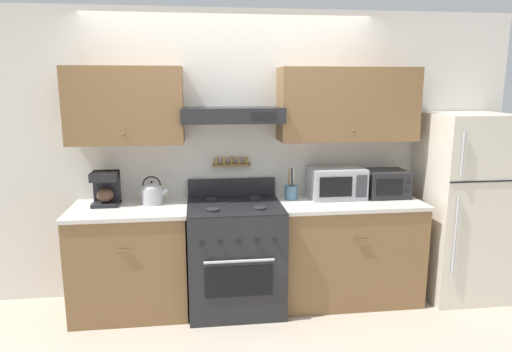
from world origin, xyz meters
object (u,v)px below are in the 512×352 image
object	(u,v)px
microwave	(336,183)
toaster_oven	(385,183)
stove_range	(235,255)
refrigerator	(462,206)
coffee_maker	(106,188)
utensil_crock	(291,192)
tea_kettle	(152,193)

from	to	relation	value
microwave	toaster_oven	size ratio (longest dim) A/B	1.29
stove_range	refrigerator	xyz separation A→B (m)	(2.06, 0.01, 0.37)
stove_range	microwave	size ratio (longest dim) A/B	2.25
coffee_maker	microwave	size ratio (longest dim) A/B	0.60
coffee_maker	toaster_oven	distance (m)	2.45
microwave	utensil_crock	world-z (taller)	utensil_crock
refrigerator	microwave	size ratio (longest dim) A/B	3.49
stove_range	utensil_crock	world-z (taller)	utensil_crock
refrigerator	utensil_crock	world-z (taller)	refrigerator
refrigerator	coffee_maker	bearing A→B (deg)	177.25
coffee_maker	utensil_crock	size ratio (longest dim) A/B	1.02
coffee_maker	stove_range	bearing A→B (deg)	-8.34
toaster_oven	tea_kettle	bearing A→B (deg)	179.95
stove_range	refrigerator	world-z (taller)	refrigerator
utensil_crock	coffee_maker	bearing A→B (deg)	179.13
utensil_crock	microwave	bearing A→B (deg)	2.45
microwave	utensil_crock	bearing A→B (deg)	-177.55
stove_range	toaster_oven	bearing A→B (deg)	5.44
tea_kettle	coffee_maker	distance (m)	0.39
refrigerator	toaster_oven	world-z (taller)	refrigerator
refrigerator	coffee_maker	distance (m)	3.14
toaster_oven	coffee_maker	bearing A→B (deg)	179.40
tea_kettle	utensil_crock	size ratio (longest dim) A/B	0.86
refrigerator	toaster_oven	distance (m)	0.72
microwave	tea_kettle	bearing A→B (deg)	-179.37
coffee_maker	utensil_crock	xyz separation A→B (m)	(1.58, -0.02, -0.07)
stove_range	microwave	distance (m)	1.10
stove_range	utensil_crock	distance (m)	0.74
coffee_maker	tea_kettle	bearing A→B (deg)	-3.62
coffee_maker	toaster_oven	xyz separation A→B (m)	(2.45, -0.03, -0.02)
stove_range	toaster_oven	distance (m)	1.50
stove_range	toaster_oven	xyz separation A→B (m)	(1.38, 0.13, 0.57)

